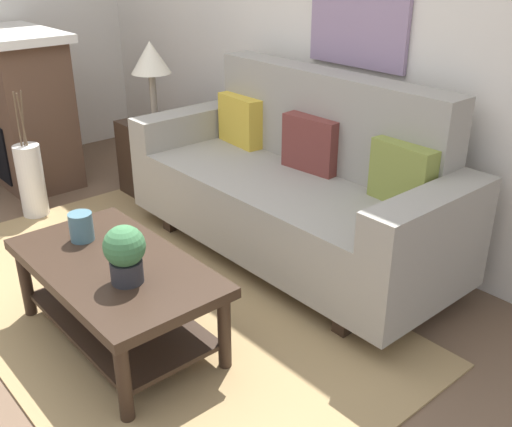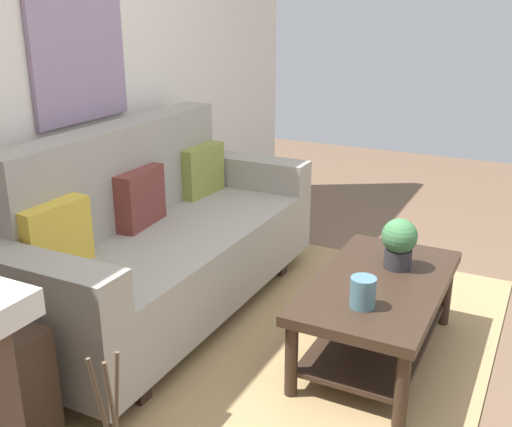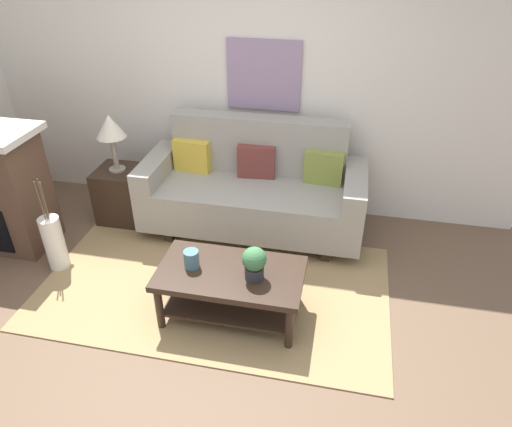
{
  "view_description": "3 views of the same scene",
  "coord_description": "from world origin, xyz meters",
  "px_view_note": "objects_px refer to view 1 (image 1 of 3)",
  "views": [
    {
      "loc": [
        2.44,
        -0.84,
        1.77
      ],
      "look_at": [
        0.35,
        0.98,
        0.49
      ],
      "focal_mm": 41.85,
      "sensor_mm": 36.0,
      "label": 1
    },
    {
      "loc": [
        -2.44,
        -0.45,
        1.72
      ],
      "look_at": [
        0.32,
        0.95,
        0.63
      ],
      "focal_mm": 42.59,
      "sensor_mm": 36.0,
      "label": 2
    },
    {
      "loc": [
        0.97,
        -2.41,
        2.66
      ],
      "look_at": [
        0.27,
        0.96,
        0.49
      ],
      "focal_mm": 32.9,
      "sensor_mm": 36.0,
      "label": 3
    }
  ],
  "objects_px": {
    "throw_pillow_olive": "(403,174)",
    "tabletop_vase": "(81,227)",
    "side_table": "(158,158)",
    "couch": "(295,189)",
    "fireplace": "(21,108)",
    "framed_painting": "(359,8)",
    "floor_vase": "(31,181)",
    "throw_pillow_maroon": "(312,144)",
    "throw_pillow_mustard": "(241,120)",
    "coffee_table": "(116,284)",
    "table_lamp": "(151,61)",
    "potted_plant_tabletop": "(125,252)"
  },
  "relations": [
    {
      "from": "throw_pillow_mustard",
      "to": "throw_pillow_maroon",
      "type": "xyz_separation_m",
      "value": [
        0.65,
        0.0,
        0.0
      ]
    },
    {
      "from": "side_table",
      "to": "floor_vase",
      "type": "bearing_deg",
      "value": -104.21
    },
    {
      "from": "throw_pillow_maroon",
      "to": "floor_vase",
      "type": "height_order",
      "value": "throw_pillow_maroon"
    },
    {
      "from": "throw_pillow_olive",
      "to": "coffee_table",
      "type": "bearing_deg",
      "value": -112.5
    },
    {
      "from": "fireplace",
      "to": "tabletop_vase",
      "type": "bearing_deg",
      "value": -14.26
    },
    {
      "from": "fireplace",
      "to": "framed_painting",
      "type": "height_order",
      "value": "framed_painting"
    },
    {
      "from": "fireplace",
      "to": "floor_vase",
      "type": "distance_m",
      "value": 0.82
    },
    {
      "from": "floor_vase",
      "to": "table_lamp",
      "type": "bearing_deg",
      "value": 75.79
    },
    {
      "from": "throw_pillow_olive",
      "to": "framed_painting",
      "type": "height_order",
      "value": "framed_painting"
    },
    {
      "from": "floor_vase",
      "to": "throw_pillow_maroon",
      "type": "bearing_deg",
      "value": 34.98
    },
    {
      "from": "coffee_table",
      "to": "table_lamp",
      "type": "height_order",
      "value": "table_lamp"
    },
    {
      "from": "throw_pillow_olive",
      "to": "tabletop_vase",
      "type": "height_order",
      "value": "throw_pillow_olive"
    },
    {
      "from": "table_lamp",
      "to": "floor_vase",
      "type": "height_order",
      "value": "table_lamp"
    },
    {
      "from": "side_table",
      "to": "couch",
      "type": "bearing_deg",
      "value": 4.17
    },
    {
      "from": "fireplace",
      "to": "coffee_table",
      "type": "bearing_deg",
      "value": -12.43
    },
    {
      "from": "throw_pillow_maroon",
      "to": "coffee_table",
      "type": "height_order",
      "value": "throw_pillow_maroon"
    },
    {
      "from": "floor_vase",
      "to": "fireplace",
      "type": "bearing_deg",
      "value": 159.77
    },
    {
      "from": "throw_pillow_olive",
      "to": "tabletop_vase",
      "type": "relative_size",
      "value": 2.55
    },
    {
      "from": "coffee_table",
      "to": "fireplace",
      "type": "relative_size",
      "value": 0.95
    },
    {
      "from": "table_lamp",
      "to": "framed_painting",
      "type": "relative_size",
      "value": 0.81
    },
    {
      "from": "side_table",
      "to": "framed_painting",
      "type": "height_order",
      "value": "framed_painting"
    },
    {
      "from": "fireplace",
      "to": "framed_painting",
      "type": "relative_size",
      "value": 1.64
    },
    {
      "from": "fireplace",
      "to": "side_table",
      "type": "bearing_deg",
      "value": 33.63
    },
    {
      "from": "throw_pillow_olive",
      "to": "coffee_table",
      "type": "height_order",
      "value": "throw_pillow_olive"
    },
    {
      "from": "tabletop_vase",
      "to": "potted_plant_tabletop",
      "type": "height_order",
      "value": "potted_plant_tabletop"
    },
    {
      "from": "throw_pillow_maroon",
      "to": "tabletop_vase",
      "type": "height_order",
      "value": "throw_pillow_maroon"
    },
    {
      "from": "table_lamp",
      "to": "tabletop_vase",
      "type": "bearing_deg",
      "value": -45.05
    },
    {
      "from": "potted_plant_tabletop",
      "to": "side_table",
      "type": "height_order",
      "value": "potted_plant_tabletop"
    },
    {
      "from": "couch",
      "to": "floor_vase",
      "type": "height_order",
      "value": "couch"
    },
    {
      "from": "potted_plant_tabletop",
      "to": "framed_painting",
      "type": "relative_size",
      "value": 0.37
    },
    {
      "from": "coffee_table",
      "to": "table_lamp",
      "type": "xyz_separation_m",
      "value": [
        -1.44,
        1.14,
        0.68
      ]
    },
    {
      "from": "couch",
      "to": "side_table",
      "type": "distance_m",
      "value": 1.36
    },
    {
      "from": "coffee_table",
      "to": "throw_pillow_mustard",
      "type": "bearing_deg",
      "value": 118.24
    },
    {
      "from": "couch",
      "to": "potted_plant_tabletop",
      "type": "relative_size",
      "value": 8.04
    },
    {
      "from": "floor_vase",
      "to": "framed_painting",
      "type": "bearing_deg",
      "value": 42.49
    },
    {
      "from": "throw_pillow_maroon",
      "to": "table_lamp",
      "type": "distance_m",
      "value": 1.41
    },
    {
      "from": "throw_pillow_mustard",
      "to": "coffee_table",
      "type": "distance_m",
      "value": 1.59
    },
    {
      "from": "throw_pillow_mustard",
      "to": "floor_vase",
      "type": "height_order",
      "value": "throw_pillow_mustard"
    },
    {
      "from": "throw_pillow_mustard",
      "to": "framed_painting",
      "type": "xyz_separation_m",
      "value": [
        0.65,
        0.34,
        0.73
      ]
    },
    {
      "from": "tabletop_vase",
      "to": "side_table",
      "type": "xyz_separation_m",
      "value": [
        -1.14,
        1.14,
        -0.22
      ]
    },
    {
      "from": "throw_pillow_mustard",
      "to": "coffee_table",
      "type": "height_order",
      "value": "throw_pillow_mustard"
    },
    {
      "from": "throw_pillow_maroon",
      "to": "fireplace",
      "type": "xyz_separation_m",
      "value": [
        -2.28,
        -0.84,
        -0.09
      ]
    },
    {
      "from": "tabletop_vase",
      "to": "throw_pillow_maroon",
      "type": "bearing_deg",
      "value": 81.14
    },
    {
      "from": "couch",
      "to": "fireplace",
      "type": "xyz_separation_m",
      "value": [
        -2.28,
        -0.72,
        0.16
      ]
    },
    {
      "from": "throw_pillow_olive",
      "to": "side_table",
      "type": "bearing_deg",
      "value": -173.58
    },
    {
      "from": "throw_pillow_olive",
      "to": "framed_painting",
      "type": "relative_size",
      "value": 0.51
    },
    {
      "from": "throw_pillow_mustard",
      "to": "throw_pillow_maroon",
      "type": "bearing_deg",
      "value": 0.0
    },
    {
      "from": "coffee_table",
      "to": "tabletop_vase",
      "type": "relative_size",
      "value": 7.78
    },
    {
      "from": "throw_pillow_mustard",
      "to": "potted_plant_tabletop",
      "type": "distance_m",
      "value": 1.68
    },
    {
      "from": "side_table",
      "to": "tabletop_vase",
      "type": "bearing_deg",
      "value": -45.05
    }
  ]
}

